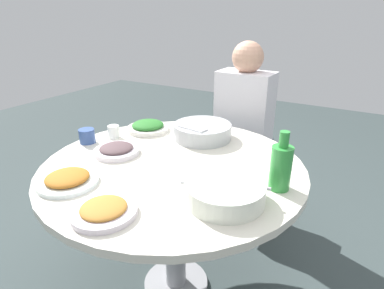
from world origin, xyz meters
TOP-DOWN VIEW (x-y plane):
  - ground at (0.00, 0.00)m, footprint 8.00×8.00m
  - round_dining_table at (0.00, 0.00)m, footprint 1.15×1.15m
  - rice_bowl at (-0.03, 0.33)m, footprint 0.30×0.30m
  - soup_bowl at (0.32, -0.16)m, footprint 0.29×0.28m
  - dish_tofu_braise at (0.02, -0.43)m, footprint 0.22×0.22m
  - dish_eggplant at (-0.29, -0.05)m, footprint 0.21×0.21m
  - dish_greens at (-0.35, 0.28)m, footprint 0.23×0.23m
  - dish_stirfry at (-0.25, -0.36)m, footprint 0.23×0.23m
  - green_bottle at (0.47, 0.02)m, footprint 0.08×0.08m
  - tea_cup_near at (-0.51, -0.02)m, footprint 0.08×0.08m
  - tea_cup_far at (-0.44, 0.10)m, footprint 0.06×0.06m
  - stool_for_diner_left at (0.02, 0.80)m, footprint 0.31×0.31m
  - diner_left at (0.02, 0.80)m, footprint 0.34×0.35m

SIDE VIEW (x-z plane):
  - ground at x=0.00m, z-range 0.00..0.00m
  - stool_for_diner_left at x=0.02m, z-range 0.00..0.43m
  - round_dining_table at x=0.00m, z-range 0.25..0.98m
  - dish_tofu_braise at x=0.02m, z-range 0.72..0.76m
  - dish_stirfry at x=-0.25m, z-range 0.72..0.77m
  - dish_eggplant at x=-0.29m, z-range 0.72..0.77m
  - diner_left at x=0.02m, z-range 0.37..1.13m
  - dish_greens at x=-0.35m, z-range 0.72..0.78m
  - tea_cup_far at x=-0.44m, z-range 0.72..0.79m
  - soup_bowl at x=0.32m, z-range 0.72..0.79m
  - tea_cup_near at x=-0.51m, z-range 0.72..0.80m
  - rice_bowl at x=-0.03m, z-range 0.72..0.81m
  - green_bottle at x=0.47m, z-range 0.70..0.93m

